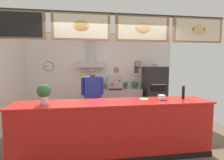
# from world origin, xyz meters

# --- Properties ---
(ground_plane) EXTENTS (6.57, 6.57, 0.00)m
(ground_plane) POSITION_xyz_m (0.00, 0.00, 0.00)
(ground_plane) COLOR brown
(back_wall_assembly) EXTENTS (5.17, 2.94, 2.81)m
(back_wall_assembly) POSITION_xyz_m (-0.02, 2.54, 1.51)
(back_wall_assembly) COLOR gray
(back_wall_assembly) RESTS_ON ground_plane
(service_counter) EXTENTS (3.69, 0.69, 1.04)m
(service_counter) POSITION_xyz_m (0.00, -0.29, 0.52)
(service_counter) COLOR red
(service_counter) RESTS_ON ground_plane
(back_prep_counter) EXTENTS (1.86, 0.60, 0.90)m
(back_prep_counter) POSITION_xyz_m (0.41, 2.34, 0.44)
(back_prep_counter) COLOR #A3A5AD
(back_prep_counter) RESTS_ON ground_plane
(pizza_oven) EXTENTS (0.71, 0.68, 1.75)m
(pizza_oven) POSITION_xyz_m (1.79, 2.14, 0.83)
(pizza_oven) COLOR #232326
(pizza_oven) RESTS_ON ground_plane
(shop_worker) EXTENTS (0.59, 0.27, 1.59)m
(shop_worker) POSITION_xyz_m (-0.36, 1.04, 0.85)
(shop_worker) COLOR #232328
(shop_worker) RESTS_ON ground_plane
(espresso_machine) EXTENTS (0.49, 0.50, 0.42)m
(espresso_machine) POSITION_xyz_m (0.42, 2.31, 1.11)
(espresso_machine) COLOR #A3A5AD
(espresso_machine) RESTS_ON back_prep_counter
(potted_rosemary) EXTENTS (0.15, 0.15, 0.21)m
(potted_rosemary) POSITION_xyz_m (0.08, 2.32, 1.02)
(potted_rosemary) COLOR #9E563D
(potted_rosemary) RESTS_ON back_prep_counter
(potted_basil) EXTENTS (0.17, 0.17, 0.22)m
(potted_basil) POSITION_xyz_m (0.84, 2.36, 1.03)
(potted_basil) COLOR #9E563D
(potted_basil) RESTS_ON back_prep_counter
(potted_oregano) EXTENTS (0.23, 0.23, 0.25)m
(potted_oregano) POSITION_xyz_m (1.15, 2.35, 1.04)
(potted_oregano) COLOR #4C4C51
(potted_oregano) RESTS_ON back_prep_counter
(potted_thyme) EXTENTS (0.19, 0.19, 0.23)m
(potted_thyme) POSITION_xyz_m (-0.33, 2.37, 1.03)
(potted_thyme) COLOR beige
(potted_thyme) RESTS_ON back_prep_counter
(pepper_grinder) EXTENTS (0.05, 0.05, 0.29)m
(pepper_grinder) POSITION_xyz_m (1.41, -0.25, 1.19)
(pepper_grinder) COLOR black
(pepper_grinder) RESTS_ON service_counter
(basil_vase) EXTENTS (0.24, 0.24, 0.35)m
(basil_vase) POSITION_xyz_m (-1.26, -0.27, 1.24)
(basil_vase) COLOR silver
(basil_vase) RESTS_ON service_counter
(napkin_holder) EXTENTS (0.14, 0.14, 0.11)m
(napkin_holder) POSITION_xyz_m (0.94, -0.27, 1.09)
(napkin_holder) COLOR #262628
(napkin_holder) RESTS_ON service_counter
(condiment_plate) EXTENTS (0.17, 0.17, 0.01)m
(condiment_plate) POSITION_xyz_m (0.62, -0.18, 1.05)
(condiment_plate) COLOR white
(condiment_plate) RESTS_ON service_counter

